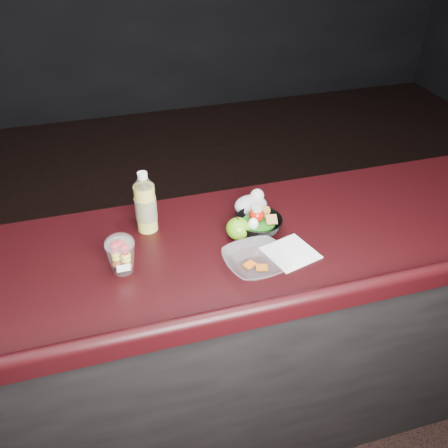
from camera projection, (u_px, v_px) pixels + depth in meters
The scene contains 9 objects.
room_shell at pixel (266, 29), 1.08m from camera, with size 8.00×8.00×8.00m.
counter at pixel (225, 341), 2.07m from camera, with size 4.06×0.71×1.02m.
lemonade_bottle at pixel (146, 206), 1.80m from camera, with size 0.08×0.08×0.24m.
fruit_cup at pixel (121, 254), 1.62m from camera, with size 0.10×0.10×0.14m.
green_apple at pixel (238, 228), 1.79m from camera, with size 0.09×0.09×0.09m.
plastic_bag at pixel (252, 204), 1.92m from camera, with size 0.13×0.10×0.09m.
snack_bowl at pixel (258, 224), 1.83m from camera, with size 0.22×0.22×0.10m.
takeout_bowl at pixel (256, 262), 1.66m from camera, with size 0.24×0.24×0.05m.
paper_napkin at pixel (291, 253), 1.74m from camera, with size 0.16×0.16×0.00m, color white.
Camera 1 is at (-0.40, -1.05, 2.11)m, focal length 40.00 mm.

